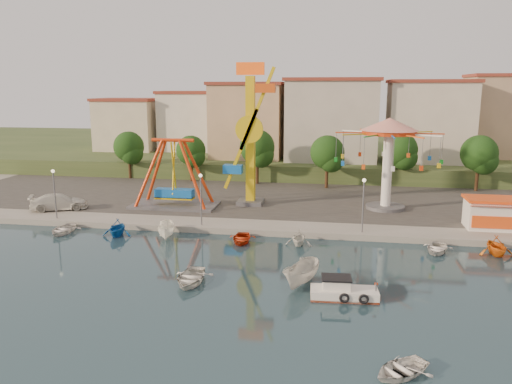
% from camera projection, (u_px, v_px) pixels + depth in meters
% --- Properties ---
extents(ground, '(200.00, 200.00, 0.00)m').
position_uv_depth(ground, '(259.00, 284.00, 37.03)').
color(ground, '#142A38').
rests_on(ground, ground).
extents(quay_deck, '(200.00, 100.00, 0.60)m').
position_uv_depth(quay_deck, '(309.00, 161.00, 96.82)').
color(quay_deck, '#9E998E').
rests_on(quay_deck, ground).
extents(asphalt_pad, '(90.00, 28.00, 0.01)m').
position_uv_depth(asphalt_pad, '(295.00, 193.00, 65.87)').
color(asphalt_pad, '#4C4944').
rests_on(asphalt_pad, quay_deck).
extents(hill_terrace, '(200.00, 60.00, 3.00)m').
position_uv_depth(hill_terrace, '(311.00, 152.00, 101.40)').
color(hill_terrace, '#384C26').
rests_on(hill_terrace, ground).
extents(pirate_ship_ride, '(10.00, 5.00, 8.00)m').
position_uv_depth(pirate_ship_ride, '(174.00, 175.00, 57.83)').
color(pirate_ship_ride, '#59595E').
rests_on(pirate_ship_ride, quay_deck).
extents(kamikaze_tower, '(4.62, 3.10, 16.50)m').
position_uv_depth(kamikaze_tower, '(252.00, 138.00, 57.84)').
color(kamikaze_tower, '#59595E').
rests_on(kamikaze_tower, quay_deck).
extents(wave_swinger, '(11.60, 11.60, 10.40)m').
position_uv_depth(wave_swinger, '(389.00, 143.00, 55.92)').
color(wave_swinger, '#59595E').
rests_on(wave_swinger, quay_deck).
extents(booth_left, '(5.40, 3.78, 3.08)m').
position_uv_depth(booth_left, '(493.00, 213.00, 49.17)').
color(booth_left, white).
rests_on(booth_left, quay_deck).
extents(lamp_post_0, '(0.14, 0.14, 5.00)m').
position_uv_depth(lamp_post_0, '(55.00, 195.00, 52.80)').
color(lamp_post_0, '#59595E').
rests_on(lamp_post_0, quay_deck).
extents(lamp_post_1, '(0.14, 0.14, 5.00)m').
position_uv_depth(lamp_post_1, '(201.00, 201.00, 50.23)').
color(lamp_post_1, '#59595E').
rests_on(lamp_post_1, quay_deck).
extents(lamp_post_2, '(0.14, 0.14, 5.00)m').
position_uv_depth(lamp_post_2, '(363.00, 207.00, 47.66)').
color(lamp_post_2, '#59595E').
rests_on(lamp_post_2, quay_deck).
extents(tree_0, '(4.60, 4.60, 7.19)m').
position_uv_depth(tree_0, '(129.00, 147.00, 75.77)').
color(tree_0, '#382314').
rests_on(tree_0, quay_deck).
extents(tree_1, '(4.35, 4.35, 6.80)m').
position_uv_depth(tree_1, '(191.00, 150.00, 73.51)').
color(tree_1, '#382314').
rests_on(tree_1, quay_deck).
extents(tree_2, '(5.02, 5.02, 7.85)m').
position_uv_depth(tree_2, '(257.00, 147.00, 71.34)').
color(tree_2, '#382314').
rests_on(tree_2, quay_deck).
extents(tree_3, '(4.68, 4.68, 7.32)m').
position_uv_depth(tree_3, '(327.00, 152.00, 68.42)').
color(tree_3, '#382314').
rests_on(tree_3, quay_deck).
extents(tree_4, '(4.86, 4.86, 7.60)m').
position_uv_depth(tree_4, '(400.00, 150.00, 69.66)').
color(tree_4, '#382314').
rests_on(tree_4, quay_deck).
extents(tree_5, '(4.83, 4.83, 7.54)m').
position_uv_depth(tree_5, '(479.00, 153.00, 66.31)').
color(tree_5, '#382314').
rests_on(tree_5, quay_deck).
extents(building_0, '(9.26, 9.53, 11.87)m').
position_uv_depth(building_0, '(109.00, 120.00, 85.02)').
color(building_0, beige).
rests_on(building_0, hill_terrace).
extents(building_1, '(12.33, 9.01, 8.63)m').
position_uv_depth(building_1, '(186.00, 128.00, 88.55)').
color(building_1, silver).
rests_on(building_1, hill_terrace).
extents(building_2, '(11.95, 9.28, 11.23)m').
position_uv_depth(building_2, '(260.00, 121.00, 86.73)').
color(building_2, tan).
rests_on(building_2, hill_terrace).
extents(building_3, '(12.59, 10.50, 9.20)m').
position_uv_depth(building_3, '(340.00, 129.00, 81.68)').
color(building_3, beige).
rests_on(building_3, hill_terrace).
extents(building_4, '(10.75, 9.23, 9.24)m').
position_uv_depth(building_4, '(422.00, 128.00, 82.80)').
color(building_4, beige).
rests_on(building_4, hill_terrace).
extents(building_5, '(12.77, 10.96, 11.21)m').
position_uv_depth(building_5, '(512.00, 124.00, 78.65)').
color(building_5, tan).
rests_on(building_5, hill_terrace).
extents(cabin_motorboat, '(4.73, 2.08, 1.62)m').
position_uv_depth(cabin_motorboat, '(342.00, 292.00, 34.46)').
color(cabin_motorboat, white).
rests_on(cabin_motorboat, ground).
extents(rowboat_a, '(3.07, 4.23, 0.86)m').
position_uv_depth(rowboat_a, '(190.00, 278.00, 37.13)').
color(rowboat_a, silver).
rests_on(rowboat_a, ground).
extents(rowboat_b, '(4.04, 3.97, 0.69)m').
position_uv_depth(rowboat_b, '(400.00, 369.00, 25.22)').
color(rowboat_b, white).
rests_on(rowboat_b, ground).
extents(skiff, '(3.25, 4.94, 1.78)m').
position_uv_depth(skiff, '(302.00, 275.00, 36.46)').
color(skiff, silver).
rests_on(skiff, ground).
extents(van, '(6.72, 4.89, 1.81)m').
position_uv_depth(van, '(59.00, 202.00, 56.90)').
color(van, silver).
rests_on(van, quay_deck).
extents(moored_boat_0, '(2.74, 3.82, 0.79)m').
position_uv_depth(moored_boat_0, '(63.00, 229.00, 49.86)').
color(moored_boat_0, silver).
rests_on(moored_boat_0, ground).
extents(moored_boat_1, '(3.08, 3.49, 1.72)m').
position_uv_depth(moored_boat_1, '(117.00, 228.00, 48.83)').
color(moored_boat_1, '#135AAC').
rests_on(moored_boat_1, ground).
extents(moored_boat_2, '(2.55, 4.29, 1.56)m').
position_uv_depth(moored_boat_2, '(166.00, 231.00, 48.03)').
color(moored_boat_2, white).
rests_on(moored_boat_2, ground).
extents(moored_boat_3, '(2.82, 3.76, 0.74)m').
position_uv_depth(moored_boat_3, '(241.00, 238.00, 46.94)').
color(moored_boat_3, '#BD300F').
rests_on(moored_boat_3, ground).
extents(moored_boat_4, '(2.63, 2.98, 1.47)m').
position_uv_depth(moored_boat_4, '(299.00, 238.00, 45.99)').
color(moored_boat_4, silver).
rests_on(moored_boat_4, ground).
extents(moored_boat_6, '(3.52, 4.20, 0.75)m').
position_uv_depth(moored_boat_6, '(437.00, 248.00, 44.10)').
color(moored_boat_6, silver).
rests_on(moored_boat_6, ground).
extents(moored_boat_7, '(3.29, 3.68, 1.75)m').
position_uv_depth(moored_boat_7, '(496.00, 246.00, 43.21)').
color(moored_boat_7, orange).
rests_on(moored_boat_7, ground).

